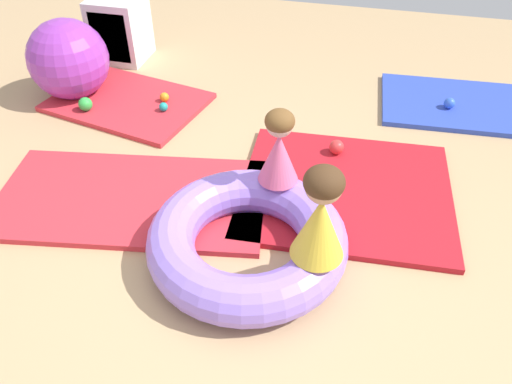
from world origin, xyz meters
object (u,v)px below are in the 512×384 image
object	(u,v)px
play_ball_orange	(164,97)
play_ball_red	(337,147)
play_ball_teal	(163,107)
play_ball_green	(85,104)
child_in_pink	(279,147)
exercise_ball_large	(68,59)
inflatable_cushion	(247,240)
child_in_yellow	(321,215)
play_ball_blue	(449,103)
play_ball_pink	(300,204)
storage_cube	(119,30)

from	to	relation	value
play_ball_orange	play_ball_red	distance (m)	1.47
play_ball_teal	play_ball_green	world-z (taller)	play_ball_green
child_in_pink	exercise_ball_large	size ratio (longest dim) A/B	0.72
inflatable_cushion	child_in_yellow	distance (m)	0.56
child_in_pink	play_ball_blue	world-z (taller)	child_in_pink
play_ball_pink	storage_cube	world-z (taller)	storage_cube
play_ball_teal	play_ball_red	distance (m)	1.40
storage_cube	child_in_pink	bearing A→B (deg)	-43.78
child_in_pink	play_ball_green	distance (m)	1.89
child_in_pink	storage_cube	size ratio (longest dim) A/B	0.82
play_ball_teal	child_in_pink	bearing A→B (deg)	-39.52
play_ball_pink	play_ball_teal	world-z (taller)	play_ball_pink
play_ball_pink	play_ball_teal	bearing A→B (deg)	144.00
play_ball_orange	play_ball_green	bearing A→B (deg)	-153.30
play_ball_blue	play_ball_red	world-z (taller)	play_ball_red
play_ball_orange	storage_cube	bearing A→B (deg)	134.12
child_in_yellow	play_ball_orange	xyz separation A→B (m)	(-1.44, 1.57, -0.44)
play_ball_teal	play_ball_pink	bearing A→B (deg)	-36.00
child_in_yellow	play_ball_pink	distance (m)	0.71
play_ball_pink	storage_cube	distance (m)	2.64
inflatable_cushion	play_ball_red	world-z (taller)	inflatable_cushion
play_ball_red	exercise_ball_large	distance (m)	2.25
play_ball_teal	play_ball_red	bearing A→B (deg)	-10.35
play_ball_green	storage_cube	world-z (taller)	storage_cube
play_ball_pink	play_ball_teal	size ratio (longest dim) A/B	1.37
child_in_yellow	play_ball_teal	xyz separation A→B (m)	(-1.39, 1.43, -0.44)
child_in_pink	play_ball_blue	size ratio (longest dim) A/B	5.34
child_in_yellow	play_ball_green	world-z (taller)	child_in_yellow
play_ball_pink	play_ball_blue	size ratio (longest dim) A/B	1.11
play_ball_green	play_ball_red	distance (m)	1.97
play_ball_orange	play_ball_blue	bearing A→B (deg)	10.88
inflatable_cushion	storage_cube	size ratio (longest dim) A/B	1.96
play_ball_red	exercise_ball_large	size ratio (longest dim) A/B	0.16
play_ball_green	inflatable_cushion	bearing A→B (deg)	-36.14
child_in_yellow	play_ball_green	size ratio (longest dim) A/B	4.88
inflatable_cushion	play_ball_red	size ratio (longest dim) A/B	10.84
inflatable_cushion	exercise_ball_large	world-z (taller)	exercise_ball_large
play_ball_pink	child_in_yellow	bearing A→B (deg)	-72.98
inflatable_cushion	play_ball_orange	world-z (taller)	inflatable_cushion
child_in_yellow	storage_cube	distance (m)	3.13
play_ball_blue	play_ball_red	bearing A→B (deg)	-134.04
child_in_pink	play_ball_red	bearing A→B (deg)	11.18
storage_cube	inflatable_cushion	bearing A→B (deg)	-50.99
child_in_yellow	child_in_pink	bearing A→B (deg)	123.71
play_ball_orange	play_ball_red	xyz separation A→B (m)	(1.42, -0.39, 0.01)
inflatable_cushion	storage_cube	bearing A→B (deg)	129.01
child_in_yellow	play_ball_blue	distance (m)	2.18
play_ball_green	play_ball_teal	bearing A→B (deg)	12.76
child_in_yellow	storage_cube	bearing A→B (deg)	136.89
inflatable_cushion	play_ball_orange	distance (m)	1.78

